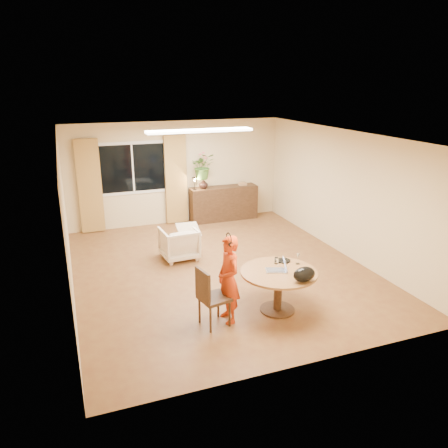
% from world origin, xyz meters
% --- Properties ---
extents(floor, '(6.50, 6.50, 0.00)m').
position_xyz_m(floor, '(0.00, 0.00, 0.00)').
color(floor, brown).
rests_on(floor, ground).
extents(ceiling, '(6.50, 6.50, 0.00)m').
position_xyz_m(ceiling, '(0.00, 0.00, 2.60)').
color(ceiling, white).
rests_on(ceiling, wall_back).
extents(wall_back, '(5.50, 0.00, 5.50)m').
position_xyz_m(wall_back, '(0.00, 3.25, 1.30)').
color(wall_back, '#D5BD8A').
rests_on(wall_back, floor).
extents(wall_left, '(0.00, 6.50, 6.50)m').
position_xyz_m(wall_left, '(-2.75, 0.00, 1.30)').
color(wall_left, '#D5BD8A').
rests_on(wall_left, floor).
extents(wall_right, '(0.00, 6.50, 6.50)m').
position_xyz_m(wall_right, '(2.75, 0.00, 1.30)').
color(wall_right, '#D5BD8A').
rests_on(wall_right, floor).
extents(window, '(1.70, 0.03, 1.30)m').
position_xyz_m(window, '(-1.10, 3.23, 1.50)').
color(window, white).
rests_on(window, wall_back).
extents(curtain_left, '(0.55, 0.08, 2.25)m').
position_xyz_m(curtain_left, '(-2.15, 3.15, 1.15)').
color(curtain_left, olive).
rests_on(curtain_left, wall_back).
extents(curtain_right, '(0.55, 0.08, 2.25)m').
position_xyz_m(curtain_right, '(-0.05, 3.15, 1.15)').
color(curtain_right, olive).
rests_on(curtain_right, wall_back).
extents(ceiling_panel, '(2.20, 0.35, 0.05)m').
position_xyz_m(ceiling_panel, '(0.00, 1.20, 2.57)').
color(ceiling_panel, white).
rests_on(ceiling_panel, ceiling).
extents(dining_table, '(1.21, 1.21, 0.69)m').
position_xyz_m(dining_table, '(0.31, -1.85, 0.54)').
color(dining_table, brown).
rests_on(dining_table, floor).
extents(dining_chair, '(0.52, 0.49, 0.94)m').
position_xyz_m(dining_chair, '(-0.78, -1.90, 0.47)').
color(dining_chair, black).
rests_on(dining_chair, floor).
extents(child, '(0.52, 0.36, 1.37)m').
position_xyz_m(child, '(-0.53, -1.85, 0.68)').
color(child, '#B8170E').
rests_on(child, floor).
extents(laptop, '(0.38, 0.31, 0.22)m').
position_xyz_m(laptop, '(0.27, -1.82, 0.80)').
color(laptop, '#B7B7BC').
rests_on(laptop, dining_table).
extents(tumbler, '(0.08, 0.08, 0.10)m').
position_xyz_m(tumbler, '(0.41, -1.56, 0.74)').
color(tumbler, white).
rests_on(tumbler, dining_table).
extents(wine_glass, '(0.08, 0.08, 0.18)m').
position_xyz_m(wine_glass, '(0.73, -1.70, 0.78)').
color(wine_glass, white).
rests_on(wine_glass, dining_table).
extents(pot_lid, '(0.27, 0.27, 0.04)m').
position_xyz_m(pot_lid, '(0.57, -1.52, 0.71)').
color(pot_lid, white).
rests_on(pot_lid, dining_table).
extents(handbag, '(0.37, 0.23, 0.23)m').
position_xyz_m(handbag, '(0.49, -2.31, 0.81)').
color(handbag, black).
rests_on(handbag, dining_table).
extents(armchair, '(0.76, 0.78, 0.66)m').
position_xyz_m(armchair, '(-0.61, 0.83, 0.33)').
color(armchair, beige).
rests_on(armchair, floor).
extents(throw, '(0.48, 0.57, 0.03)m').
position_xyz_m(throw, '(-0.40, 0.81, 0.68)').
color(throw, beige).
rests_on(throw, armchair).
extents(sideboard, '(1.79, 0.44, 0.90)m').
position_xyz_m(sideboard, '(1.18, 3.01, 0.45)').
color(sideboard, black).
rests_on(sideboard, floor).
extents(vase, '(0.25, 0.25, 0.25)m').
position_xyz_m(vase, '(0.63, 3.01, 1.02)').
color(vase, black).
rests_on(vase, sideboard).
extents(bouquet, '(0.66, 0.59, 0.66)m').
position_xyz_m(bouquet, '(0.63, 3.01, 1.47)').
color(bouquet, '#2C6927').
rests_on(bouquet, vase).
extents(book_stack, '(0.23, 0.19, 0.08)m').
position_xyz_m(book_stack, '(1.73, 3.01, 0.94)').
color(book_stack, '#936C4B').
rests_on(book_stack, sideboard).
extents(desk_lamp, '(0.17, 0.17, 0.33)m').
position_xyz_m(desk_lamp, '(0.38, 2.96, 1.06)').
color(desk_lamp, black).
rests_on(desk_lamp, sideboard).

